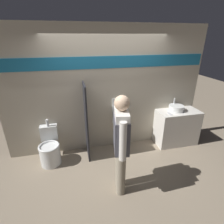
# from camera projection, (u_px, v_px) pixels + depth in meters

# --- Properties ---
(ground_plane) EXTENTS (16.00, 16.00, 0.00)m
(ground_plane) POSITION_uv_depth(u_px,v_px,m) (114.00, 159.00, 3.78)
(ground_plane) COLOR gray
(display_wall) EXTENTS (4.38, 0.07, 2.70)m
(display_wall) POSITION_uv_depth(u_px,v_px,m) (107.00, 91.00, 3.78)
(display_wall) COLOR #B2A893
(display_wall) RESTS_ON ground_plane
(sink_counter) EXTENTS (0.98, 0.51, 0.85)m
(sink_counter) POSITION_uv_depth(u_px,v_px,m) (176.00, 127.00, 4.24)
(sink_counter) COLOR silver
(sink_counter) RESTS_ON ground_plane
(sink_basin) EXTENTS (0.35, 0.35, 0.27)m
(sink_basin) POSITION_uv_depth(u_px,v_px,m) (176.00, 108.00, 4.08)
(sink_basin) COLOR silver
(sink_basin) RESTS_ON sink_counter
(cell_phone) EXTENTS (0.07, 0.14, 0.01)m
(cell_phone) POSITION_uv_depth(u_px,v_px,m) (170.00, 114.00, 3.92)
(cell_phone) COLOR #B7B7BC
(cell_phone) RESTS_ON sink_counter
(divider_near_counter) EXTENTS (0.03, 0.53, 1.63)m
(divider_near_counter) POSITION_uv_depth(u_px,v_px,m) (86.00, 122.00, 3.62)
(divider_near_counter) COLOR black
(divider_near_counter) RESTS_ON ground_plane
(urinal_near_counter) EXTENTS (0.36, 0.26, 1.23)m
(urinal_near_counter) POSITION_uv_depth(u_px,v_px,m) (121.00, 116.00, 3.91)
(urinal_near_counter) COLOR silver
(urinal_near_counter) RESTS_ON ground_plane
(toilet) EXTENTS (0.42, 0.59, 0.89)m
(toilet) POSITION_uv_depth(u_px,v_px,m) (50.00, 150.00, 3.61)
(toilet) COLOR silver
(toilet) RESTS_ON ground_plane
(person_in_vest) EXTENTS (0.30, 0.59, 1.71)m
(person_in_vest) POSITION_uv_depth(u_px,v_px,m) (121.00, 140.00, 2.67)
(person_in_vest) COLOR gray
(person_in_vest) RESTS_ON ground_plane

